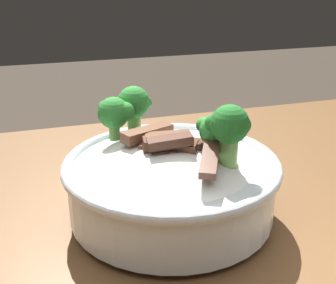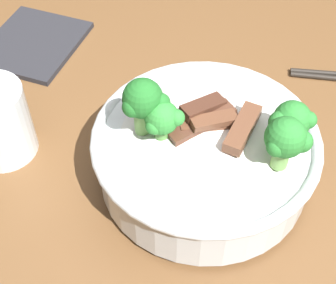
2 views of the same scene
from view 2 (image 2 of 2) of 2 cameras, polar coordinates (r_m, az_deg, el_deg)
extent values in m
cube|color=brown|center=(0.70, 7.12, 4.48)|extent=(1.50, 0.86, 0.05)
cube|color=brown|center=(1.53, 14.32, 11.96)|extent=(0.09, 0.09, 0.75)
cylinder|color=silver|center=(0.58, 3.93, -3.85)|extent=(0.11, 0.11, 0.01)
cylinder|color=silver|center=(0.55, 4.12, -1.69)|extent=(0.23, 0.23, 0.06)
torus|color=silver|center=(0.53, 4.30, 0.40)|extent=(0.24, 0.24, 0.01)
ellipsoid|color=white|center=(0.54, 4.21, -0.57)|extent=(0.20, 0.20, 0.07)
cube|color=#563323|center=(0.52, -1.28, 4.29)|extent=(0.05, 0.07, 0.02)
cube|color=brown|center=(0.51, 4.64, 2.08)|extent=(0.07, 0.05, 0.02)
cube|color=#4C2B1E|center=(0.51, 3.96, 3.95)|extent=(0.05, 0.02, 0.01)
cube|color=#563323|center=(0.51, 3.75, 2.13)|extent=(0.08, 0.03, 0.02)
cube|color=brown|center=(0.50, 8.39, 1.54)|extent=(0.07, 0.04, 0.01)
cube|color=brown|center=(0.50, 5.22, 2.47)|extent=(0.05, 0.03, 0.01)
cylinder|color=#5B9947|center=(0.50, -0.68, 1.10)|extent=(0.02, 0.02, 0.02)
sphere|color=green|center=(0.49, -0.70, 2.76)|extent=(0.03, 0.03, 0.03)
sphere|color=green|center=(0.48, -1.60, 1.78)|extent=(0.02, 0.02, 0.02)
sphere|color=green|center=(0.48, 0.94, 2.75)|extent=(0.02, 0.02, 0.02)
cylinder|color=#7AB256|center=(0.49, 12.57, -1.51)|extent=(0.02, 0.02, 0.03)
sphere|color=#2D8433|center=(0.47, 13.09, 0.52)|extent=(0.04, 0.04, 0.04)
sphere|color=#2D8433|center=(0.46, 12.09, -0.56)|extent=(0.02, 0.02, 0.02)
sphere|color=#2D8433|center=(0.47, 14.78, 0.07)|extent=(0.02, 0.02, 0.02)
cylinder|color=#7AB256|center=(0.51, -2.74, 2.58)|extent=(0.02, 0.02, 0.03)
sphere|color=#237028|center=(0.49, -2.87, 4.93)|extent=(0.04, 0.04, 0.04)
sphere|color=#237028|center=(0.48, -4.01, 3.96)|extent=(0.02, 0.02, 0.02)
sphere|color=#237028|center=(0.49, -0.82, 4.45)|extent=(0.02, 0.02, 0.02)
cylinder|color=#6BA84C|center=(0.51, 13.35, 0.74)|extent=(0.01, 0.01, 0.02)
sphere|color=#2D8433|center=(0.50, 13.80, 2.48)|extent=(0.04, 0.04, 0.04)
sphere|color=#2D8433|center=(0.49, 12.50, 2.16)|extent=(0.02, 0.02, 0.02)
sphere|color=#2D8433|center=(0.49, 15.48, 2.40)|extent=(0.02, 0.02, 0.02)
cylinder|color=white|center=(0.63, -17.77, -0.53)|extent=(0.07, 0.07, 0.00)
cylinder|color=olive|center=(0.62, -18.31, 1.00)|extent=(0.07, 0.07, 0.05)
cube|color=#28282D|center=(0.77, -14.91, 10.69)|extent=(0.18, 0.18, 0.01)
camera|label=1|loc=(0.78, -10.88, 33.96)|focal=45.97mm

